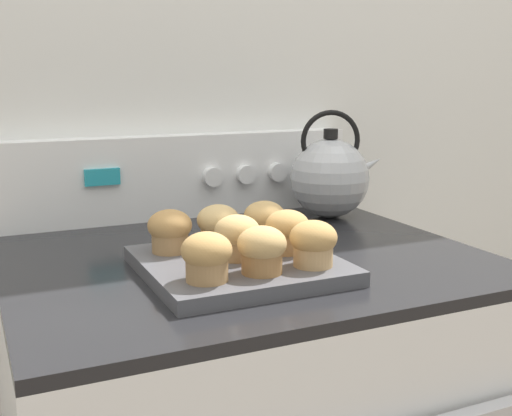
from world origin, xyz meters
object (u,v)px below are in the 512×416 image
muffin_r0_c1 (262,249)px  muffin_r2_c2 (264,221)px  muffin_r0_c0 (207,256)px  muffin_r1_c2 (287,231)px  muffin_pan (238,265)px  muffin_r0_c2 (313,243)px  tea_kettle (330,177)px  muffin_r2_c0 (170,230)px  muffin_r1_c1 (237,236)px  muffin_r2_c1 (218,225)px

muffin_r0_c1 → muffin_r2_c2: (0.08, 0.16, 0.00)m
muffin_r0_c0 → muffin_r1_c2: same height
muffin_pan → muffin_r1_c2: 0.09m
muffin_r1_c2 → muffin_r0_c2: bearing=-89.7°
muffin_r1_c2 → tea_kettle: 0.37m
muffin_r0_c2 → muffin_r2_c0: size_ratio=1.00×
muffin_r2_c2 → tea_kettle: bearing=38.6°
muffin_r1_c1 → muffin_r2_c1: (0.00, 0.08, 0.00)m
muffin_r0_c1 → muffin_r2_c1: (-0.00, 0.16, 0.00)m
muffin_r1_c1 → muffin_r0_c2: bearing=-43.2°
muffin_pan → muffin_r1_c1: muffin_r1_c1 is taller
muffin_r0_c2 → muffin_r1_c2: bearing=90.3°
muffin_r1_c2 → muffin_r2_c0: 0.18m
muffin_r0_c0 → muffin_r0_c2: size_ratio=1.00×
muffin_r2_c1 → muffin_pan: bearing=-90.2°
muffin_pan → muffin_r0_c2: (0.08, -0.08, 0.04)m
muffin_pan → muffin_r2_c1: muffin_r2_c1 is taller
muffin_pan → muffin_r1_c2: (0.08, -0.00, 0.04)m
muffin_pan → muffin_r2_c1: bearing=89.8°
muffin_r0_c0 → muffin_r0_c1: size_ratio=1.00×
muffin_r0_c0 → muffin_r1_c2: size_ratio=1.00×
muffin_r0_c1 → muffin_r0_c2: (0.08, 0.00, 0.00)m
muffin_r0_c0 → muffin_r0_c1: bearing=0.2°
muffin_r0_c1 → muffin_r1_c1: 0.08m
muffin_r0_c0 → muffin_r2_c1: (0.08, 0.16, 0.00)m
muffin_r1_c1 → muffin_r2_c1: same height
muffin_r1_c1 → muffin_r2_c1: size_ratio=1.00×
muffin_r1_c2 → muffin_r2_c1: 0.12m
muffin_r0_c2 → muffin_r1_c2: same height
muffin_r1_c1 → muffin_r2_c0: size_ratio=1.00×
muffin_pan → muffin_r1_c1: bearing=-157.6°
muffin_r2_c0 → muffin_r2_c1: size_ratio=1.00×
muffin_r2_c0 → muffin_r2_c1: (0.08, 0.00, 0.00)m
muffin_r2_c0 → muffin_r2_c2: 0.16m
muffin_r0_c1 → muffin_r2_c1: size_ratio=1.00×
muffin_r1_c1 → muffin_r1_c2: 0.08m
muffin_r1_c1 → muffin_r2_c0: same height
muffin_r2_c0 → tea_kettle: 0.45m
muffin_r0_c0 → tea_kettle: bearing=41.2°
muffin_r0_c2 → tea_kettle: 0.43m
muffin_r1_c2 → muffin_pan: bearing=179.9°
muffin_r0_c0 → muffin_r1_c2: 0.18m
muffin_pan → muffin_r0_c1: muffin_r0_c1 is taller
muffin_r0_c2 → muffin_r2_c1: bearing=116.9°
muffin_r1_c1 → muffin_r0_c0: bearing=-134.3°
muffin_r0_c1 → tea_kettle: tea_kettle is taller
muffin_r2_c0 → tea_kettle: (0.40, 0.19, 0.03)m
tea_kettle → muffin_r2_c1: bearing=-149.5°
muffin_pan → muffin_r0_c1: (0.00, -0.08, 0.04)m
muffin_r1_c2 → muffin_r1_c1: bearing=-179.6°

